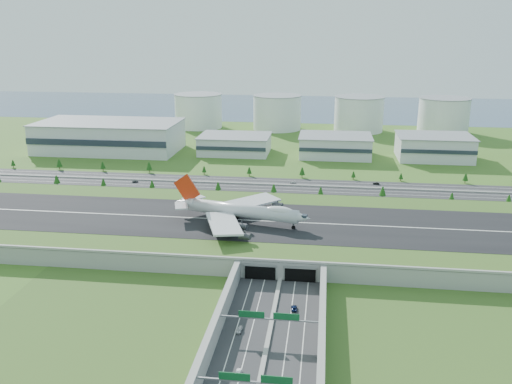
# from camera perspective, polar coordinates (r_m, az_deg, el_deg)

# --- Properties ---
(ground) EXTENTS (1200.00, 1200.00, 0.00)m
(ground) POSITION_cam_1_polar(r_m,az_deg,el_deg) (279.40, 3.45, -4.77)
(ground) COLOR #265B1C
(ground) RESTS_ON ground
(airfield_deck) EXTENTS (520.00, 100.00, 9.20)m
(airfield_deck) POSITION_cam_1_polar(r_m,az_deg,el_deg) (277.82, 3.46, -3.98)
(airfield_deck) COLOR gray
(airfield_deck) RESTS_ON ground
(underpass_road) EXTENTS (38.80, 120.40, 8.00)m
(underpass_road) POSITION_cam_1_polar(r_m,az_deg,el_deg) (188.96, 1.20, -14.88)
(underpass_road) COLOR #28282B
(underpass_road) RESTS_ON ground
(sign_gantry_near) EXTENTS (38.70, 0.70, 9.80)m
(sign_gantry_near) POSITION_cam_1_polar(r_m,az_deg,el_deg) (190.88, 1.36, -13.29)
(sign_gantry_near) COLOR gray
(sign_gantry_near) RESTS_ON ground
(sign_gantry_far) EXTENTS (38.70, 0.70, 9.80)m
(sign_gantry_far) POSITION_cam_1_polar(r_m,az_deg,el_deg) (161.76, -0.06, -19.48)
(sign_gantry_far) COLOR gray
(sign_gantry_far) RESTS_ON ground
(north_expressway) EXTENTS (560.00, 36.00, 0.12)m
(north_expressway) POSITION_cam_1_polar(r_m,az_deg,el_deg) (369.23, 4.52, 0.64)
(north_expressway) COLOR #28282B
(north_expressway) RESTS_ON ground
(tree_row) EXTENTS (504.98, 48.46, 8.04)m
(tree_row) POSITION_cam_1_polar(r_m,az_deg,el_deg) (368.45, 7.39, 1.24)
(tree_row) COLOR #3D2819
(tree_row) RESTS_ON ground
(hangar_west) EXTENTS (120.00, 60.00, 25.00)m
(hangar_west) POSITION_cam_1_polar(r_m,az_deg,el_deg) (490.41, -15.17, 5.65)
(hangar_west) COLOR silver
(hangar_west) RESTS_ON ground
(hangar_mid_a) EXTENTS (58.00, 42.00, 15.00)m
(hangar_mid_a) POSITION_cam_1_polar(r_m,az_deg,el_deg) (465.66, -2.23, 5.03)
(hangar_mid_a) COLOR silver
(hangar_mid_a) RESTS_ON ground
(hangar_mid_b) EXTENTS (58.00, 42.00, 17.00)m
(hangar_mid_b) POSITION_cam_1_polar(r_m,az_deg,el_deg) (459.10, 8.33, 4.82)
(hangar_mid_b) COLOR silver
(hangar_mid_b) RESTS_ON ground
(hangar_mid_c) EXTENTS (58.00, 42.00, 19.00)m
(hangar_mid_c) POSITION_cam_1_polar(r_m,az_deg,el_deg) (467.17, 18.21, 4.48)
(hangar_mid_c) COLOR silver
(hangar_mid_c) RESTS_ON ground
(fuel_tank_a) EXTENTS (50.00, 50.00, 35.00)m
(fuel_tank_a) POSITION_cam_1_polar(r_m,az_deg,el_deg) (591.70, -6.07, 8.47)
(fuel_tank_a) COLOR white
(fuel_tank_a) RESTS_ON ground
(fuel_tank_b) EXTENTS (50.00, 50.00, 35.00)m
(fuel_tank_b) POSITION_cam_1_polar(r_m,az_deg,el_deg) (577.95, 2.24, 8.35)
(fuel_tank_b) COLOR white
(fuel_tank_b) RESTS_ON ground
(fuel_tank_c) EXTENTS (50.00, 50.00, 35.00)m
(fuel_tank_c) POSITION_cam_1_polar(r_m,az_deg,el_deg) (576.53, 10.77, 8.05)
(fuel_tank_c) COLOR white
(fuel_tank_c) RESTS_ON ground
(fuel_tank_d) EXTENTS (50.00, 50.00, 35.00)m
(fuel_tank_d) POSITION_cam_1_polar(r_m,az_deg,el_deg) (587.55, 19.14, 7.58)
(fuel_tank_d) COLOR white
(fuel_tank_d) RESTS_ON ground
(bay_water) EXTENTS (1200.00, 260.00, 0.06)m
(bay_water) POSITION_cam_1_polar(r_m,az_deg,el_deg) (746.54, 6.16, 8.84)
(bay_water) COLOR #384E6C
(bay_water) RESTS_ON ground
(boeing_747) EXTENTS (73.19, 68.43, 22.96)m
(boeing_747) POSITION_cam_1_polar(r_m,az_deg,el_deg) (274.22, -1.62, -1.94)
(boeing_747) COLOR silver
(boeing_747) RESTS_ON airfield_deck
(car_0) EXTENTS (2.17, 4.85, 1.62)m
(car_0) POSITION_cam_1_polar(r_m,az_deg,el_deg) (197.11, -1.78, -14.27)
(car_0) COLOR silver
(car_0) RESTS_ON ground
(car_1) EXTENTS (1.84, 4.27, 1.37)m
(car_1) POSITION_cam_1_polar(r_m,az_deg,el_deg) (176.26, -1.88, -18.51)
(car_1) COLOR silver
(car_1) RESTS_ON ground
(car_2) EXTENTS (2.55, 4.96, 1.34)m
(car_2) POSITION_cam_1_polar(r_m,az_deg,el_deg) (211.08, 4.03, -12.09)
(car_2) COLOR #0D1A43
(car_2) RESTS_ON ground
(car_4) EXTENTS (4.78, 3.31, 1.51)m
(car_4) POSITION_cam_1_polar(r_m,az_deg,el_deg) (385.41, -12.60, 1.10)
(car_4) COLOR #56555A
(car_4) RESTS_ON ground
(car_5) EXTENTS (4.55, 2.05, 1.45)m
(car_5) POSITION_cam_1_polar(r_m,az_deg,el_deg) (380.26, 12.54, 0.89)
(car_5) COLOR black
(car_5) RESTS_ON ground
(car_7) EXTENTS (5.06, 3.28, 1.36)m
(car_7) POSITION_cam_1_polar(r_m,az_deg,el_deg) (374.51, 3.88, 1.01)
(car_7) COLOR silver
(car_7) RESTS_ON ground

